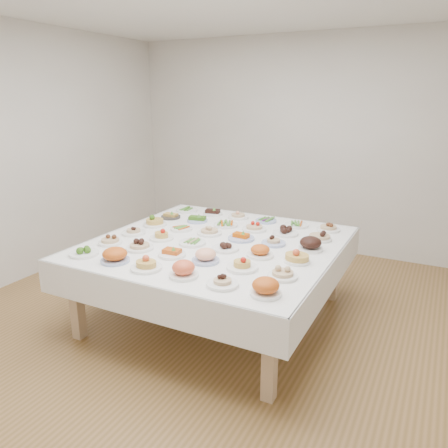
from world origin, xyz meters
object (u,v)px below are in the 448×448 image
at_px(dish_0, 84,251).
at_px(dish_35, 329,225).
at_px(display_table, 216,249).
at_px(dish_18, 155,219).

height_order(dish_0, dish_35, dish_35).
bearing_deg(dish_0, dish_35, 44.68).
bearing_deg(display_table, dish_35, 44.78).
relative_size(dish_18, dish_35, 1.12).
bearing_deg(dish_0, dish_18, 89.29).
xyz_separation_m(display_table, dish_0, (-0.82, -0.81, 0.10)).
bearing_deg(dish_18, display_table, -11.91).
relative_size(display_table, dish_18, 8.60).
bearing_deg(dish_35, dish_18, -158.50).
xyz_separation_m(dish_0, dish_18, (0.01, 0.98, 0.03)).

